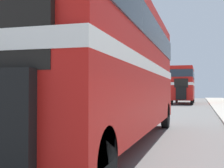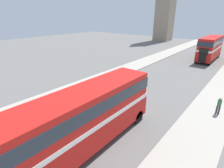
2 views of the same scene
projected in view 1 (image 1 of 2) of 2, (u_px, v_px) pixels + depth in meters
ground_plane at (82, 136)px, 10.78m from camera, size 120.00×120.00×0.00m
double_decker_bus at (112, 61)px, 9.20m from camera, size 2.49×10.98×4.08m
bus_distant at (183, 83)px, 39.03m from camera, size 2.54×9.81×4.42m
church_tower at (95, 12)px, 64.39m from camera, size 5.20×5.20×35.02m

